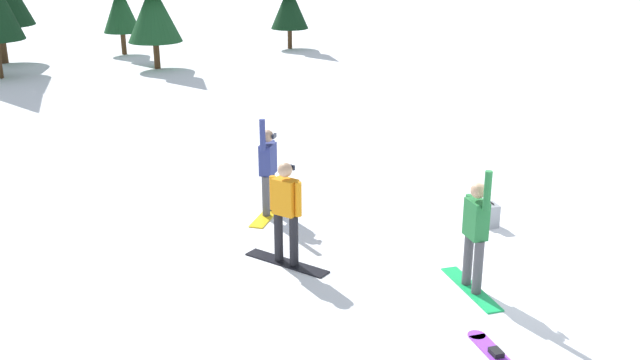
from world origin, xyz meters
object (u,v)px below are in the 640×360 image
(snowboarder_midground, at_px, (286,211))
(pine_tree_young, at_px, (153,1))
(snowboarder_foreground, at_px, (475,233))
(snowboarder_background, at_px, (268,169))
(backpack_grey, at_px, (491,215))

(snowboarder_midground, xyz_separation_m, pine_tree_young, (-0.96, 18.48, 1.66))
(snowboarder_foreground, bearing_deg, snowboarder_background, 121.16)
(snowboarder_midground, distance_m, snowboarder_background, 2.31)
(snowboarder_background, bearing_deg, pine_tree_young, 94.01)
(snowboarder_foreground, height_order, backpack_grey, snowboarder_foreground)
(backpack_grey, relative_size, pine_tree_young, 0.10)
(snowboarder_foreground, relative_size, pine_tree_young, 0.43)
(snowboarder_foreground, distance_m, snowboarder_midground, 3.07)
(snowboarder_foreground, relative_size, backpack_grey, 4.32)
(backpack_grey, bearing_deg, snowboarder_background, 156.12)
(snowboarder_background, relative_size, pine_tree_young, 0.41)
(snowboarder_midground, bearing_deg, snowboarder_background, 85.64)
(snowboarder_foreground, xyz_separation_m, snowboarder_midground, (-2.58, 1.67, -0.02))
(backpack_grey, height_order, pine_tree_young, pine_tree_young)
(snowboarder_background, bearing_deg, snowboarder_midground, -94.36)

